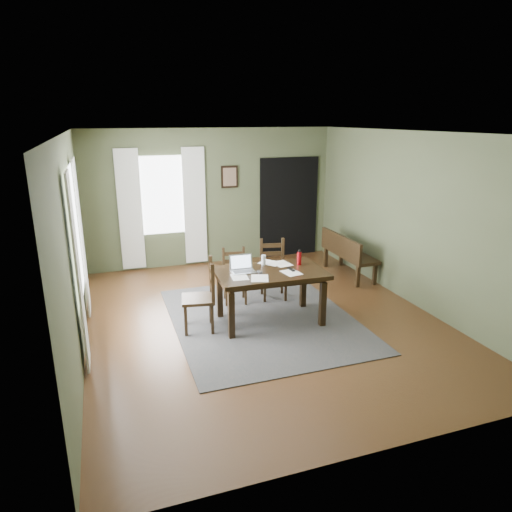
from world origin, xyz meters
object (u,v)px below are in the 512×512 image
object	(u,v)px
chair_back_right	(273,270)
bench	(346,251)
dining_table	(270,277)
chair_back_left	(235,276)
laptop	(242,267)
chair_end	(202,297)
water_bottle	(299,258)

from	to	relation	value
chair_back_right	bench	distance (m)	1.78
dining_table	chair_back_left	distance (m)	0.98
dining_table	laptop	distance (m)	0.43
chair_end	chair_back_right	xyz separation A→B (m)	(1.38, 0.83, -0.03)
chair_back_left	water_bottle	xyz separation A→B (m)	(0.78, -0.78, 0.46)
laptop	chair_back_right	bearing A→B (deg)	46.45
chair_back_right	bench	size ratio (longest dim) A/B	0.68
dining_table	bench	distance (m)	2.53
dining_table	chair_back_left	world-z (taller)	chair_back_left
chair_back_right	water_bottle	size ratio (longest dim) A/B	4.19
chair_end	bench	bearing A→B (deg)	124.04
bench	laptop	xyz separation A→B (m)	(-2.45, -1.32, 0.37)
chair_end	chair_back_left	world-z (taller)	chair_end
dining_table	chair_end	world-z (taller)	chair_end
chair_end	water_bottle	xyz separation A→B (m)	(1.50, 0.08, 0.39)
chair_back_left	bench	bearing A→B (deg)	22.86
chair_back_right	bench	xyz separation A→B (m)	(1.69, 0.56, 0.00)
chair_end	chair_back_right	bearing A→B (deg)	130.67
dining_table	chair_back_right	bearing A→B (deg)	68.31
laptop	water_bottle	bearing A→B (deg)	2.12
laptop	water_bottle	xyz separation A→B (m)	(0.89, 0.00, 0.05)
dining_table	laptop	world-z (taller)	laptop
chair_back_right	laptop	bearing A→B (deg)	-123.79
chair_end	chair_back_left	xyz separation A→B (m)	(0.72, 0.86, -0.07)
laptop	dining_table	bearing A→B (deg)	-16.11
chair_end	chair_back_right	world-z (taller)	chair_end
laptop	chair_back_left	bearing A→B (deg)	83.86
dining_table	bench	xyz separation A→B (m)	(2.07, 1.44, -0.21)
chair_end	chair_back_right	size ratio (longest dim) A/B	1.05
dining_table	chair_back_right	xyz separation A→B (m)	(0.38, 0.88, -0.21)
chair_end	laptop	xyz separation A→B (m)	(0.61, 0.07, 0.34)
dining_table	water_bottle	world-z (taller)	water_bottle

